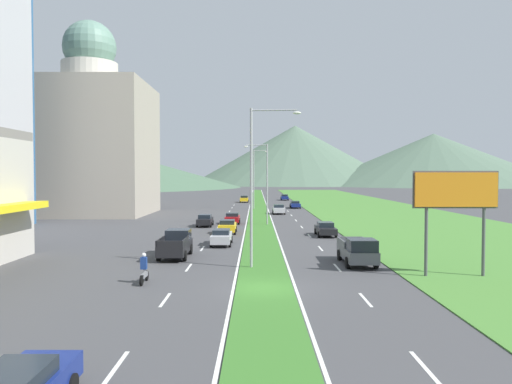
{
  "coord_description": "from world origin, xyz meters",
  "views": [
    {
      "loc": [
        -0.48,
        -27.4,
        6.36
      ],
      "look_at": [
        -0.56,
        46.58,
        3.79
      ],
      "focal_mm": 34.72,
      "sensor_mm": 36.0,
      "label": 1
    }
  ],
  "objects": [
    {
      "name": "street_lamp_mid",
      "position": [
        0.64,
        35.25,
        5.87
      ],
      "size": [
        3.07,
        0.31,
        10.28
      ],
      "color": "#99999E",
      "rests_on": "ground_plane"
    },
    {
      "name": "lane_dash_left_10",
      "position": [
        -5.1,
        67.69,
        0.01
      ],
      "size": [
        0.16,
        2.8,
        0.01
      ],
      "primitive_type": "cube",
      "color": "silver",
      "rests_on": "ground_plane"
    },
    {
      "name": "lane_dash_right_5",
      "position": [
        5.1,
        23.84,
        0.01
      ],
      "size": [
        0.16,
        2.8,
        0.01
      ],
      "primitive_type": "cube",
      "color": "silver",
      "rests_on": "ground_plane"
    },
    {
      "name": "edge_line_median_right",
      "position": [
        1.75,
        60.0,
        0.01
      ],
      "size": [
        0.16,
        240.0,
        0.01
      ],
      "primitive_type": "cube",
      "color": "silver",
      "rests_on": "ground_plane"
    },
    {
      "name": "billboard_roadside",
      "position": [
        11.91,
        3.2,
        5.08
      ],
      "size": [
        5.31,
        0.28,
        6.61
      ],
      "color": "#4C4C51",
      "rests_on": "ground_plane"
    },
    {
      "name": "street_lamp_far",
      "position": [
        -0.65,
        64.34,
        6.2
      ],
      "size": [
        2.72,
        0.28,
        11.0
      ],
      "color": "#99999E",
      "rests_on": "ground_plane"
    },
    {
      "name": "car_9",
      "position": [
        6.7,
        96.55,
        0.75
      ],
      "size": [
        1.9,
        4.69,
        1.46
      ],
      "rotation": [
        0.0,
        0.0,
        -1.57
      ],
      "color": "navy",
      "rests_on": "ground_plane"
    },
    {
      "name": "car_2",
      "position": [
        3.22,
        52.84,
        0.78
      ],
      "size": [
        2.0,
        4.3,
        1.52
      ],
      "rotation": [
        0.0,
        0.0,
        -1.57
      ],
      "color": "#B2B2B7",
      "rests_on": "ground_plane"
    },
    {
      "name": "domed_building",
      "position": [
        -27.11,
        52.38,
        12.02
      ],
      "size": [
        18.69,
        18.69,
        30.96
      ],
      "color": "#9E9384",
      "rests_on": "ground_plane"
    },
    {
      "name": "lane_dash_right_7",
      "position": [
        5.1,
        41.38,
        0.01
      ],
      "size": [
        0.16,
        2.8,
        0.01
      ],
      "primitive_type": "cube",
      "color": "silver",
      "rests_on": "ground_plane"
    },
    {
      "name": "lane_dash_right_4",
      "position": [
        5.1,
        15.07,
        0.01
      ],
      "size": [
        0.16,
        2.8,
        0.01
      ],
      "primitive_type": "cube",
      "color": "silver",
      "rests_on": "ground_plane"
    },
    {
      "name": "car_4",
      "position": [
        -3.21,
        86.7,
        0.79
      ],
      "size": [
        1.98,
        4.03,
        1.56
      ],
      "rotation": [
        0.0,
        0.0,
        1.57
      ],
      "color": "yellow",
      "rests_on": "ground_plane"
    },
    {
      "name": "lane_dash_left_2",
      "position": [
        -5.1,
        -2.46,
        0.01
      ],
      "size": [
        0.16,
        2.8,
        0.01
      ],
      "primitive_type": "cube",
      "color": "silver",
      "rests_on": "ground_plane"
    },
    {
      "name": "car_5",
      "position": [
        -3.59,
        26.23,
        0.76
      ],
      "size": [
        1.94,
        4.3,
        1.48
      ],
      "rotation": [
        0.0,
        0.0,
        1.57
      ],
      "color": "yellow",
      "rests_on": "ground_plane"
    },
    {
      "name": "lane_dash_left_4",
      "position": [
        -5.1,
        15.07,
        0.01
      ],
      "size": [
        0.16,
        2.8,
        0.01
      ],
      "primitive_type": "cube",
      "color": "silver",
      "rests_on": "ground_plane"
    },
    {
      "name": "lane_dash_right_10",
      "position": [
        5.1,
        67.69,
        0.01
      ],
      "size": [
        0.16,
        2.8,
        0.01
      ],
      "primitive_type": "cube",
      "color": "silver",
      "rests_on": "ground_plane"
    },
    {
      "name": "grass_median",
      "position": [
        0.0,
        60.0,
        0.03
      ],
      "size": [
        3.2,
        240.0,
        0.06
      ],
      "primitive_type": "cube",
      "color": "#387028",
      "rests_on": "ground_plane"
    },
    {
      "name": "lane_dash_right_11",
      "position": [
        5.1,
        76.46,
        0.01
      ],
      "size": [
        0.16,
        2.8,
        0.01
      ],
      "primitive_type": "cube",
      "color": "silver",
      "rests_on": "ground_plane"
    },
    {
      "name": "lane_dash_left_1",
      "position": [
        -5.1,
        -11.23,
        0.01
      ],
      "size": [
        0.16,
        2.8,
        0.01
      ],
      "primitive_type": "cube",
      "color": "silver",
      "rests_on": "ground_plane"
    },
    {
      "name": "lane_dash_right_6",
      "position": [
        5.1,
        32.61,
        0.01
      ],
      "size": [
        0.16,
        2.8,
        0.01
      ],
      "primitive_type": "cube",
      "color": "silver",
      "rests_on": "ground_plane"
    },
    {
      "name": "lane_dash_right_1",
      "position": [
        5.1,
        -11.23,
        0.01
      ],
      "size": [
        0.16,
        2.8,
        0.01
      ],
      "primitive_type": "cube",
      "color": "silver",
      "rests_on": "ground_plane"
    },
    {
      "name": "car_7",
      "position": [
        6.78,
        24.01,
        0.74
      ],
      "size": [
        1.94,
        4.7,
        1.43
      ],
      "rotation": [
        0.0,
        0.0,
        -1.57
      ],
      "color": "black",
      "rests_on": "ground_plane"
    },
    {
      "name": "street_lamp_near",
      "position": [
        -0.45,
        6.16,
        6.22
      ],
      "size": [
        3.44,
        0.46,
        10.88
      ],
      "color": "#99999E",
      "rests_on": "ground_plane"
    },
    {
      "name": "lane_dash_left_9",
      "position": [
        -5.1,
        58.92,
        0.01
      ],
      "size": [
        0.16,
        2.8,
        0.01
      ],
      "primitive_type": "cube",
      "color": "silver",
      "rests_on": "ground_plane"
    },
    {
      "name": "lane_dash_left_11",
      "position": [
        -5.1,
        76.46,
        0.01
      ],
      "size": [
        0.16,
        2.8,
        0.01
      ],
      "primitive_type": "cube",
      "color": "silver",
      "rests_on": "ground_plane"
    },
    {
      "name": "lane_dash_right_9",
      "position": [
        5.1,
        58.92,
        0.01
      ],
      "size": [
        0.16,
        2.8,
        0.01
      ],
      "primitive_type": "cube",
      "color": "silver",
      "rests_on": "ground_plane"
    },
    {
      "name": "lane_dash_left_3",
      "position": [
        -5.1,
        6.31,
        0.01
      ],
      "size": [
        0.16,
        2.8,
        0.01
      ],
      "primitive_type": "cube",
      "color": "silver",
      "rests_on": "ground_plane"
    },
    {
      "name": "lane_dash_left_6",
      "position": [
        -5.1,
        32.61,
        0.01
      ],
      "size": [
        0.16,
        2.8,
        0.01
      ],
      "primitive_type": "cube",
      "color": "silver",
      "rests_on": "ground_plane"
    },
    {
      "name": "lane_dash_right_8",
      "position": [
        5.1,
        50.15,
        0.01
      ],
      "size": [
        0.16,
        2.8,
        0.01
      ],
      "primitive_type": "cube",
      "color": "silver",
      "rests_on": "ground_plane"
    },
    {
      "name": "pickup_truck_0",
      "position": [
        6.71,
        7.28,
        0.98
      ],
      "size": [
        2.18,
        5.4,
        2.0
      ],
      "rotation": [
        0.0,
        0.0,
        -1.57
      ],
      "color": "#515459",
      "rests_on": "ground_plane"
    },
    {
      "name": "hill_far_left",
      "position": [
        -110.21,
        223.61,
        14.41
      ],
      "size": [
        204.41,
        204.41,
        28.82
      ],
      "primitive_type": "cone",
      "color": "#47664C",
      "rests_on": "ground_plane"
    },
    {
      "name": "midrise_colored",
      "position": [
        -35.36,
        83.78,
        9.64
      ],
      "size": [
        13.49,
        13.49,
        19.28
      ],
      "primitive_type": "cube",
      "color": "#9E9384",
      "rests_on": "ground_plane"
    },
    {
      "name": "lane_dash_right_3",
      "position": [
        5.1,
        6.31,
        0.01
      ],
      "size": [
        0.16,
        2.8,
        0.01
      ],
      "primitive_type": "cube",
      "color": "silver",
      "rests_on": "ground_plane"
    },
    {
      "name": "lane_dash_left_5",
      "position": [
        -5.1,
        23.84,
        0.01
      ],
      "size": [
        0.16,
        2.8,
        0.01
      ],
      "primitive_type": "cube",
      "color": "silver",
      "rests_on": "ground_plane"
    },
    {
      "name": "lane_dash_right_2",
      "position": [
        5.1,
        -2.46,
        0.01
      ],
      "size": [
        0.16,
        2.8,
        0.01
      ],
      "primitive_type": "cube",
      "color": "silver",
      "rests_on": "ground_plane"
    },
    {
      "name": "hill_far_right",
      "position": [
        106.03,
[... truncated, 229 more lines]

